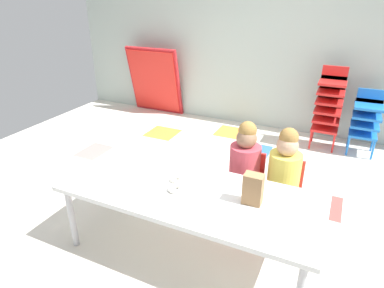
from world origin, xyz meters
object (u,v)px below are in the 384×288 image
at_px(folded_activity_table, 155,81).
at_px(paper_plate_center_table, 216,182).
at_px(craft_table, 189,196).
at_px(kid_chair_red_stack, 329,104).
at_px(seated_child_near_camera, 245,162).
at_px(paper_bag_brown, 253,189).
at_px(kid_chair_blue_stack, 366,118).
at_px(donut_powdered_loose, 175,189).
at_px(donut_powdered_on_plate, 176,179).
at_px(seated_child_middle_seat, 284,171).
at_px(paper_plate_near_edge, 176,181).

distance_m(folded_activity_table, paper_plate_center_table, 3.30).
height_order(craft_table, kid_chair_red_stack, kid_chair_red_stack).
relative_size(seated_child_near_camera, paper_bag_brown, 4.17).
relative_size(kid_chair_blue_stack, paper_bag_brown, 3.64).
relative_size(seated_child_near_camera, donut_powdered_loose, 8.17).
relative_size(donut_powdered_on_plate, donut_powdered_loose, 0.86).
distance_m(craft_table, paper_plate_center_table, 0.24).
bearing_deg(seated_child_near_camera, seated_child_middle_seat, 0.00).
distance_m(seated_child_middle_seat, paper_plate_center_table, 0.60).
xyz_separation_m(paper_bag_brown, donut_powdered_loose, (-0.54, -0.09, -0.09)).
bearing_deg(paper_plate_near_edge, kid_chair_blue_stack, 61.52).
distance_m(seated_child_near_camera, paper_plate_near_edge, 0.66).
bearing_deg(craft_table, seated_child_near_camera, 68.91).
distance_m(kid_chair_blue_stack, folded_activity_table, 3.15).
relative_size(kid_chair_red_stack, donut_powdered_loose, 9.27).
xyz_separation_m(kid_chair_red_stack, paper_bag_brown, (-0.30, -2.49, 0.10)).
relative_size(kid_chair_blue_stack, folded_activity_table, 0.74).
bearing_deg(folded_activity_table, paper_plate_near_edge, -56.04).
bearing_deg(paper_plate_near_edge, donut_powdered_on_plate, 0.00).
bearing_deg(donut_powdered_on_plate, paper_plate_center_table, 22.93).
bearing_deg(kid_chair_blue_stack, paper_bag_brown, -106.67).
distance_m(craft_table, donut_powdered_on_plate, 0.17).
distance_m(paper_plate_near_edge, donut_powdered_on_plate, 0.02).
distance_m(kid_chair_blue_stack, paper_bag_brown, 2.60).
height_order(craft_table, donut_powdered_on_plate, donut_powdered_on_plate).
bearing_deg(kid_chair_red_stack, kid_chair_blue_stack, -0.06).
bearing_deg(donut_powdered_on_plate, seated_child_near_camera, 55.35).
bearing_deg(folded_activity_table, kid_chair_red_stack, -4.52).
bearing_deg(donut_powdered_on_plate, craft_table, -26.19).
distance_m(donut_powdered_on_plate, donut_powdered_loose, 0.12).
height_order(seated_child_near_camera, folded_activity_table, folded_activity_table).
height_order(folded_activity_table, paper_bag_brown, folded_activity_table).
xyz_separation_m(craft_table, paper_plate_near_edge, (-0.14, 0.07, 0.05)).
height_order(kid_chair_blue_stack, donut_powdered_on_plate, kid_chair_blue_stack).
relative_size(kid_chair_blue_stack, paper_plate_near_edge, 4.44).
xyz_separation_m(kid_chair_blue_stack, donut_powdered_loose, (-1.29, -2.58, 0.12)).
distance_m(folded_activity_table, donut_powdered_loose, 3.35).
bearing_deg(kid_chair_blue_stack, craft_table, -115.30).
xyz_separation_m(kid_chair_red_stack, kid_chair_blue_stack, (0.45, -0.00, -0.12)).
relative_size(folded_activity_table, paper_plate_near_edge, 6.04).
xyz_separation_m(paper_plate_near_edge, donut_powdered_on_plate, (0.00, 0.00, 0.02)).
xyz_separation_m(seated_child_near_camera, kid_chair_red_stack, (0.51, 1.92, 0.02)).
relative_size(kid_chair_red_stack, paper_bag_brown, 4.73).
height_order(craft_table, donut_powdered_loose, donut_powdered_loose).
distance_m(kid_chair_red_stack, paper_plate_center_table, 2.43).
bearing_deg(seated_child_near_camera, donut_powdered_loose, -116.53).
height_order(seated_child_middle_seat, donut_powdered_on_plate, seated_child_middle_seat).
bearing_deg(donut_powdered_loose, folded_activity_table, 123.62).
distance_m(kid_chair_red_stack, kid_chair_blue_stack, 0.46).
distance_m(kid_chair_red_stack, paper_plate_near_edge, 2.62).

